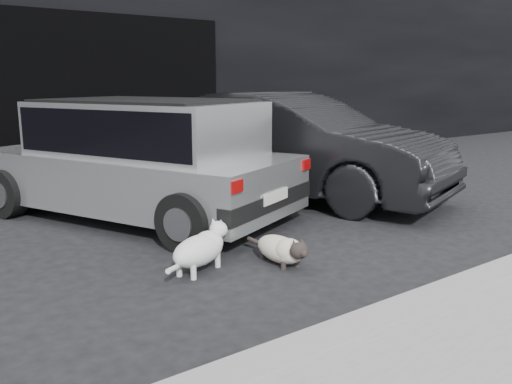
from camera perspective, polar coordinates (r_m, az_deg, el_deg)
ground at (r=5.53m, az=-8.16°, el=-4.74°), size 80.00×80.00×0.00m
building_facade at (r=11.27m, az=-19.24°, el=15.91°), size 34.00×4.00×5.00m
garage_opening at (r=9.35m, az=-14.91°, el=9.78°), size 4.00×0.10×2.60m
curb at (r=4.35m, az=21.55°, el=-9.27°), size 18.00×0.25×0.12m
silver_hatchback at (r=6.27m, az=-12.04°, el=3.96°), size 2.94×4.00×1.35m
second_car at (r=7.26m, az=3.63°, el=4.93°), size 2.77×4.49×1.40m
cat_siamese at (r=4.67m, az=2.84°, el=-6.06°), size 0.33×0.84×0.29m
cat_white at (r=4.52m, az=-5.76°, el=-5.88°), size 0.78×0.48×0.40m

